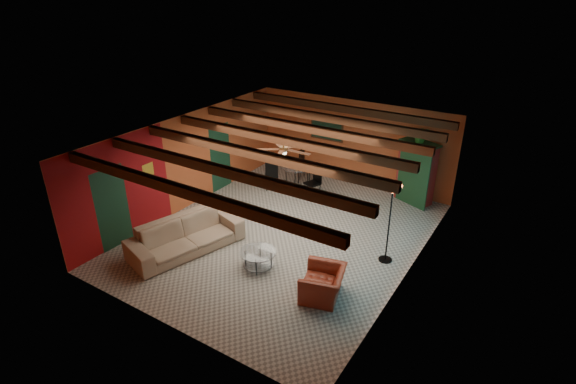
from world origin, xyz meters
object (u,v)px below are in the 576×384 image
Objects in this scene: dining_table at (297,173)px; potted_plant at (421,135)px; floor_lamp at (389,224)px; armchair at (323,283)px; sofa at (186,235)px; vase at (297,155)px; armoire at (416,173)px; coffee_table at (258,259)px.

potted_plant is at bearing 17.18° from dining_table.
armchair is at bearing -107.89° from floor_lamp.
potted_plant reaches higher than sofa.
potted_plant is 3.69m from vase.
armoire reaches higher than vase.
armoire is at bearing 0.00° from potted_plant.
dining_table is at bearing -140.92° from armoire.
armoire is (0.18, 5.35, 0.58)m from armchair.
potted_plant is at bearing 0.00° from armoire.
sofa is 2.83× the size of armchair.
sofa is 4.57m from vase.
armoire is 3.43m from floor_lamp.
armoire reaches higher than coffee_table.
vase is at bearing -162.82° from potted_plant.
armchair is at bearing -53.07° from dining_table.
armchair is at bearing -70.00° from sofa.
vase is (-1.49, 4.17, 0.91)m from coffee_table.
dining_table is 3.83× the size of potted_plant.
dining_table is at bearing -158.74° from armchair.
dining_table is at bearing 148.73° from floor_lamp.
armchair is (3.64, 0.20, -0.09)m from sofa.
vase is (0.41, 4.50, 0.73)m from sofa.
armoire is at bearing 69.85° from coffee_table.
coffee_table is (1.90, 0.32, -0.19)m from sofa.
dining_table is (-1.49, 4.17, 0.30)m from coffee_table.
sofa is 5.31× the size of potted_plant.
armchair is 2.16m from floor_lamp.
potted_plant reaches higher than coffee_table.
coffee_table is at bearing -109.72° from armchair.
potted_plant is 2.70× the size of vase.
vase is (-3.41, -1.05, 0.23)m from armoire.
coffee_table is 4.38× the size of vase.
dining_table is (-3.23, 4.30, 0.20)m from armchair.
potted_plant is at bearing -17.71° from sofa.
dining_table is 10.34× the size of vase.
floor_lamp is 10.23× the size of vase.
dining_table is (0.41, 4.50, 0.11)m from sofa.
potted_plant is at bearing 162.40° from armchair.
armchair is at bearing -70.03° from armoire.
floor_lamp reaches higher than armchair.
dining_table reaches higher than coffee_table.
potted_plant is (0.00, 0.00, 1.16)m from armoire.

